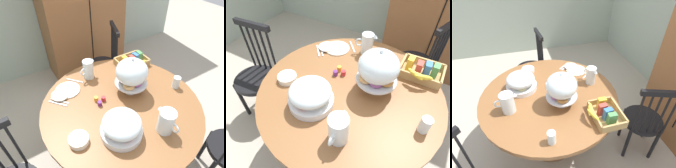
# 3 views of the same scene
# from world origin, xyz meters

# --- Properties ---
(ground_plane) EXTENTS (10.00, 10.00, 0.00)m
(ground_plane) POSITION_xyz_m (0.00, 0.00, 0.00)
(ground_plane) COLOR #A89E8E
(dining_table) EXTENTS (1.32, 1.32, 0.74)m
(dining_table) POSITION_xyz_m (-0.02, -0.07, 0.55)
(dining_table) COLOR brown
(dining_table) RESTS_ON ground_plane
(windsor_chair_by_cabinet) EXTENTS (0.43, 0.43, 0.97)m
(windsor_chair_by_cabinet) POSITION_xyz_m (0.32, 0.82, 0.45)
(windsor_chair_by_cabinet) COLOR black
(windsor_chair_by_cabinet) RESTS_ON ground_plane
(windsor_chair_facing_door) EXTENTS (0.40, 0.40, 0.97)m
(windsor_chair_facing_door) POSITION_xyz_m (-0.97, -0.14, 0.45)
(windsor_chair_facing_door) COLOR black
(windsor_chair_facing_door) RESTS_ON ground_plane
(pastry_stand_with_dome) EXTENTS (0.28, 0.28, 0.34)m
(pastry_stand_with_dome) POSITION_xyz_m (0.14, 0.01, 0.94)
(pastry_stand_with_dome) COLOR silver
(pastry_stand_with_dome) RESTS_ON dining_table
(fruit_platter_covered) EXTENTS (0.30, 0.30, 0.18)m
(fruit_platter_covered) POSITION_xyz_m (-0.18, -0.32, 0.83)
(fruit_platter_covered) COLOR silver
(fruit_platter_covered) RESTS_ON dining_table
(orange_juice_pitcher) EXTENTS (0.18, 0.10, 0.18)m
(orange_juice_pitcher) POSITION_xyz_m (-0.09, 0.38, 0.82)
(orange_juice_pitcher) COLOR silver
(orange_juice_pitcher) RESTS_ON dining_table
(milk_pitcher) EXTENTS (0.12, 0.20, 0.19)m
(milk_pitcher) POSITION_xyz_m (0.10, -0.45, 0.82)
(milk_pitcher) COLOR silver
(milk_pitcher) RESTS_ON dining_table
(cereal_basket) EXTENTS (0.32, 0.30, 0.12)m
(cereal_basket) POSITION_xyz_m (0.39, 0.32, 0.79)
(cereal_basket) COLOR tan
(cereal_basket) RESTS_ON dining_table
(china_plate_large) EXTENTS (0.22, 0.22, 0.01)m
(china_plate_large) POSITION_xyz_m (-0.34, 0.31, 0.75)
(china_plate_large) COLOR white
(china_plate_large) RESTS_ON dining_table
(china_plate_small) EXTENTS (0.15, 0.15, 0.01)m
(china_plate_small) POSITION_xyz_m (-0.42, 0.27, 0.76)
(china_plate_small) COLOR white
(china_plate_small) RESTS_ON china_plate_large
(cereal_bowl) EXTENTS (0.14, 0.14, 0.04)m
(cereal_bowl) POSITION_xyz_m (-0.47, -0.22, 0.76)
(cereal_bowl) COLOR white
(cereal_bowl) RESTS_ON dining_table
(drinking_glass) EXTENTS (0.06, 0.06, 0.11)m
(drinking_glass) POSITION_xyz_m (0.51, -0.16, 0.80)
(drinking_glass) COLOR silver
(drinking_glass) RESTS_ON dining_table
(jam_jar_strawberry) EXTENTS (0.04, 0.04, 0.04)m
(jam_jar_strawberry) POSITION_xyz_m (-0.13, 0.03, 0.76)
(jam_jar_strawberry) COLOR #B7282D
(jam_jar_strawberry) RESTS_ON dining_table
(jam_jar_apricot) EXTENTS (0.04, 0.04, 0.04)m
(jam_jar_apricot) POSITION_xyz_m (-0.18, 0.06, 0.76)
(jam_jar_apricot) COLOR orange
(jam_jar_apricot) RESTS_ON dining_table
(jam_jar_grape) EXTENTS (0.04, 0.04, 0.04)m
(jam_jar_grape) POSITION_xyz_m (-0.18, 0.00, 0.76)
(jam_jar_grape) COLOR #5B2366
(jam_jar_grape) RESTS_ON dining_table
(table_knife) EXTENTS (0.12, 0.14, 0.01)m
(table_knife) POSITION_xyz_m (-0.45, 0.22, 0.74)
(table_knife) COLOR silver
(table_knife) RESTS_ON dining_table
(dinner_fork) EXTENTS (0.12, 0.14, 0.01)m
(dinner_fork) POSITION_xyz_m (-0.47, 0.20, 0.74)
(dinner_fork) COLOR silver
(dinner_fork) RESTS_ON dining_table
(soup_spoon) EXTENTS (0.12, 0.14, 0.01)m
(soup_spoon) POSITION_xyz_m (-0.23, 0.40, 0.74)
(soup_spoon) COLOR silver
(soup_spoon) RESTS_ON dining_table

